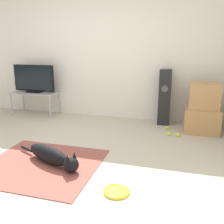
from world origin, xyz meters
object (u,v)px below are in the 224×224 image
at_px(frisbee, 116,191).
at_px(cardboard_box_upper, 204,96).
at_px(floor_speaker, 165,97).
at_px(tv_stand, 35,95).
at_px(tennis_ball_near_speaker, 167,127).
at_px(dog, 52,156).
at_px(tennis_ball_loose_on_carpet, 168,134).
at_px(tennis_ball_by_boxes, 177,135).
at_px(cardboard_box_lower, 202,120).
at_px(tv, 34,79).

height_order(frisbee, cardboard_box_upper, cardboard_box_upper).
distance_m(floor_speaker, tv_stand, 2.70).
bearing_deg(tennis_ball_near_speaker, dog, -126.36).
bearing_deg(dog, frisbee, -22.08).
relative_size(tennis_ball_near_speaker, tennis_ball_loose_on_carpet, 1.00).
height_order(floor_speaker, tv_stand, floor_speaker).
relative_size(frisbee, cardboard_box_upper, 0.57).
bearing_deg(tennis_ball_by_boxes, frisbee, -107.14).
bearing_deg(floor_speaker, cardboard_box_lower, -21.81).
height_order(dog, tv, tv).
bearing_deg(tennis_ball_near_speaker, frisbee, -99.77).
xyz_separation_m(cardboard_box_lower, tv_stand, (-3.37, 0.19, 0.22)).
relative_size(tv_stand, tennis_ball_near_speaker, 14.61).
height_order(cardboard_box_lower, tennis_ball_by_boxes, cardboard_box_lower).
relative_size(cardboard_box_upper, tennis_ball_by_boxes, 7.40).
height_order(dog, cardboard_box_upper, cardboard_box_upper).
xyz_separation_m(tennis_ball_by_boxes, tennis_ball_near_speaker, (-0.19, 0.34, 0.00)).
xyz_separation_m(cardboard_box_upper, tennis_ball_loose_on_carpet, (-0.53, -0.38, -0.60)).
xyz_separation_m(cardboard_box_upper, tv_stand, (-3.37, 0.18, -0.20)).
relative_size(dog, tv_stand, 1.09).
bearing_deg(tennis_ball_near_speaker, tv_stand, 175.38).
bearing_deg(tennis_ball_loose_on_carpet, tennis_ball_near_speaker, 97.33).
distance_m(dog, frisbee, 1.02).
relative_size(frisbee, tv, 0.30).
bearing_deg(tennis_ball_near_speaker, tv, 175.32).
distance_m(dog, cardboard_box_upper, 2.67).
bearing_deg(dog, tv_stand, 126.55).
height_order(cardboard_box_lower, tv_stand, tv_stand).
bearing_deg(frisbee, tv_stand, 135.46).
distance_m(dog, cardboard_box_lower, 2.62).
relative_size(cardboard_box_lower, tv_stand, 0.60).
height_order(dog, tennis_ball_by_boxes, dog).
bearing_deg(tennis_ball_loose_on_carpet, cardboard_box_lower, 35.15).
height_order(cardboard_box_upper, tennis_ball_by_boxes, cardboard_box_upper).
relative_size(dog, frisbee, 3.81).
relative_size(frisbee, tv_stand, 0.29).
height_order(frisbee, tennis_ball_loose_on_carpet, tennis_ball_loose_on_carpet).
height_order(frisbee, tv_stand, tv_stand).
xyz_separation_m(tv_stand, tennis_ball_by_boxes, (2.98, -0.56, -0.40)).
height_order(dog, frisbee, dog).
bearing_deg(tv_stand, cardboard_box_lower, -3.18).
height_order(cardboard_box_upper, tv, tv).
bearing_deg(cardboard_box_lower, cardboard_box_upper, 56.58).
bearing_deg(tv, tennis_ball_by_boxes, -10.75).
bearing_deg(tv_stand, dog, -53.45).
relative_size(tv, tennis_ball_by_boxes, 13.88).
bearing_deg(tv_stand, tennis_ball_near_speaker, -4.62).
relative_size(dog, floor_speaker, 1.02).
height_order(floor_speaker, tv, tv).
bearing_deg(tennis_ball_by_boxes, tv, 169.25).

